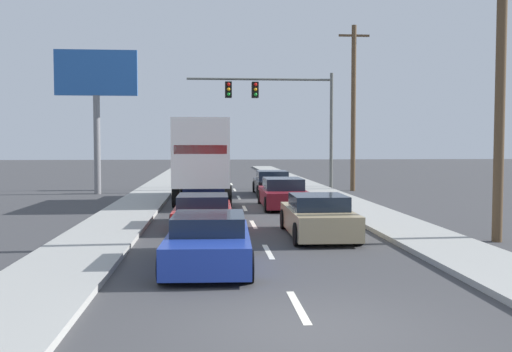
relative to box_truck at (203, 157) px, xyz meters
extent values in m
plane|color=#3D3D3F|center=(1.78, 6.36, -2.16)|extent=(140.00, 140.00, 0.00)
cube|color=#9E9E99|center=(6.44, 1.36, -2.09)|extent=(2.22, 80.00, 0.14)
cube|color=#9E9E99|center=(-2.88, 1.36, -2.09)|extent=(2.22, 80.00, 0.14)
cube|color=silver|center=(1.78, -17.39, -2.16)|extent=(0.14, 2.00, 0.01)
cube|color=silver|center=(1.78, -12.39, -2.16)|extent=(0.14, 2.00, 0.01)
cube|color=silver|center=(1.78, -7.39, -2.16)|extent=(0.14, 2.00, 0.01)
cube|color=silver|center=(1.78, -2.39, -2.16)|extent=(0.14, 2.00, 0.01)
cube|color=silver|center=(1.78, 2.61, -2.16)|extent=(0.14, 2.00, 0.01)
cube|color=silver|center=(1.78, 7.61, -2.16)|extent=(0.14, 2.00, 0.01)
cube|color=silver|center=(1.78, 12.61, -2.16)|extent=(0.14, 2.00, 0.01)
cube|color=silver|center=(1.78, 17.61, -2.16)|extent=(0.14, 2.00, 0.01)
cube|color=silver|center=(1.78, 22.61, -2.16)|extent=(0.14, 2.00, 0.01)
cube|color=silver|center=(1.78, 27.61, -2.16)|extent=(0.14, 2.00, 0.01)
cube|color=white|center=(-0.01, -0.74, 0.22)|extent=(2.48, 6.07, 2.87)
cube|color=red|center=(-0.07, -3.73, 0.37)|extent=(2.12, 0.08, 0.36)
cube|color=#141E4C|center=(0.06, 3.21, -0.78)|extent=(2.30, 1.93, 2.17)
cylinder|color=black|center=(-1.07, 3.23, -1.68)|extent=(0.32, 0.97, 0.96)
cylinder|color=black|center=(1.19, 3.19, -1.68)|extent=(0.32, 0.97, 0.96)
cylinder|color=black|center=(-1.17, -1.92, -1.68)|extent=(0.32, 0.97, 0.96)
cylinder|color=black|center=(1.09, -1.97, -1.68)|extent=(0.32, 0.97, 0.96)
cube|color=red|center=(0.08, -7.83, -1.75)|extent=(1.89, 4.28, 0.55)
cube|color=#192333|center=(0.07, -8.15, -1.27)|extent=(1.64, 1.95, 0.40)
cylinder|color=black|center=(-0.76, -6.24, -1.84)|extent=(0.23, 0.64, 0.64)
cylinder|color=black|center=(0.95, -6.26, -1.84)|extent=(0.23, 0.64, 0.64)
cylinder|color=black|center=(-0.80, -9.39, -1.84)|extent=(0.23, 0.64, 0.64)
cylinder|color=black|center=(0.91, -9.41, -1.84)|extent=(0.23, 0.64, 0.64)
cube|color=#1E389E|center=(0.27, -14.04, -1.71)|extent=(1.94, 4.27, 0.63)
cube|color=#192333|center=(0.27, -14.00, -1.19)|extent=(1.65, 2.00, 0.40)
cylinder|color=black|center=(-0.51, -12.46, -1.84)|extent=(0.24, 0.65, 0.64)
cylinder|color=black|center=(1.16, -12.52, -1.84)|extent=(0.24, 0.65, 0.64)
cylinder|color=black|center=(-0.62, -15.56, -1.84)|extent=(0.24, 0.65, 0.64)
cylinder|color=black|center=(1.05, -15.62, -1.84)|extent=(0.24, 0.65, 0.64)
cube|color=black|center=(3.66, 4.04, -1.69)|extent=(1.84, 4.37, 0.68)
cube|color=#192333|center=(3.66, 4.11, -1.10)|extent=(1.60, 2.16, 0.49)
cylinder|color=black|center=(2.84, 5.67, -1.84)|extent=(0.23, 0.64, 0.64)
cylinder|color=black|center=(4.51, 5.66, -1.84)|extent=(0.23, 0.64, 0.64)
cylinder|color=black|center=(2.81, 2.42, -1.84)|extent=(0.23, 0.64, 0.64)
cylinder|color=black|center=(4.48, 2.41, -1.84)|extent=(0.23, 0.64, 0.64)
cube|color=maroon|center=(3.45, -2.28, -1.70)|extent=(1.85, 4.50, 0.66)
cube|color=#192333|center=(3.45, -2.27, -1.13)|extent=(1.61, 2.23, 0.48)
cylinder|color=black|center=(2.62, -0.58, -1.84)|extent=(0.23, 0.64, 0.64)
cylinder|color=black|center=(4.31, -0.59, -1.84)|extent=(0.23, 0.64, 0.64)
cylinder|color=black|center=(2.59, -3.97, -1.84)|extent=(0.23, 0.64, 0.64)
cylinder|color=black|center=(4.28, -3.98, -1.84)|extent=(0.23, 0.64, 0.64)
cube|color=tan|center=(3.50, -10.08, -1.68)|extent=(1.81, 4.28, 0.69)
cube|color=#192333|center=(3.50, -10.15, -1.13)|extent=(1.57, 1.91, 0.42)
cylinder|color=black|center=(2.70, -8.49, -1.84)|extent=(0.23, 0.64, 0.64)
cylinder|color=black|center=(4.34, -8.51, -1.84)|extent=(0.23, 0.64, 0.64)
cylinder|color=black|center=(2.66, -11.65, -1.84)|extent=(0.23, 0.64, 0.64)
cylinder|color=black|center=(4.30, -11.67, -1.84)|extent=(0.23, 0.64, 0.64)
cylinder|color=#595B56|center=(7.80, 8.27, 1.39)|extent=(0.20, 0.20, 7.12)
cylinder|color=#595B56|center=(3.36, 8.27, 4.53)|extent=(8.87, 0.14, 0.14)
cube|color=black|center=(3.07, 8.27, 3.88)|extent=(0.40, 0.56, 0.95)
sphere|color=red|center=(3.07, 7.96, 4.18)|extent=(0.20, 0.20, 0.20)
sphere|color=orange|center=(3.07, 7.96, 3.88)|extent=(0.20, 0.20, 0.20)
sphere|color=green|center=(3.07, 7.96, 3.58)|extent=(0.20, 0.20, 0.20)
cube|color=black|center=(1.44, 8.27, 3.88)|extent=(0.40, 0.56, 0.95)
sphere|color=red|center=(1.44, 7.96, 4.18)|extent=(0.20, 0.20, 0.20)
sphere|color=orange|center=(1.44, 7.96, 3.88)|extent=(0.20, 0.20, 0.20)
sphere|color=green|center=(1.44, 7.96, 3.58)|extent=(0.20, 0.20, 0.20)
cylinder|color=brown|center=(8.35, -11.39, 2.79)|extent=(0.28, 0.28, 9.90)
cylinder|color=brown|center=(8.69, 6.35, 2.66)|extent=(0.28, 0.28, 9.65)
cube|color=brown|center=(8.69, 6.35, 6.88)|extent=(1.80, 0.12, 0.12)
cylinder|color=slate|center=(-5.87, 5.35, 0.54)|extent=(0.36, 0.36, 5.40)
cube|color=#2659A5|center=(-5.87, 5.35, 4.48)|extent=(4.45, 0.20, 2.48)
camera|label=1|loc=(0.31, -26.86, 0.57)|focal=40.38mm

